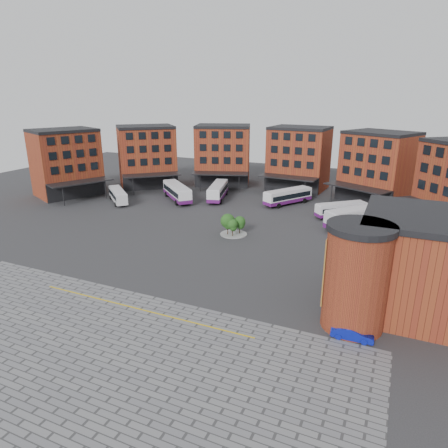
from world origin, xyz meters
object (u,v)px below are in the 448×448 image
at_px(tree_island, 232,223).
at_px(bus_a, 118,195).
at_px(bus_c, 218,191).
at_px(bus_e, 341,209).
at_px(blue_car, 352,333).
at_px(bus_f, 359,217).
at_px(bus_b, 177,192).
at_px(bus_d, 288,196).

height_order(tree_island, bus_a, tree_island).
bearing_deg(bus_c, bus_e, -20.93).
distance_m(tree_island, blue_car, 30.79).
height_order(tree_island, bus_f, bus_f).
relative_size(bus_a, bus_b, 0.81).
bearing_deg(bus_b, bus_a, 165.09).
bearing_deg(blue_car, tree_island, 41.46).
bearing_deg(blue_car, bus_a, 56.05).
bearing_deg(blue_car, bus_d, 19.74).
relative_size(bus_c, bus_d, 1.10).
bearing_deg(bus_d, bus_a, -126.66).
bearing_deg(bus_d, blue_car, -35.52).
bearing_deg(bus_f, tree_island, -105.41).
xyz_separation_m(bus_a, bus_e, (44.52, 8.21, -0.16)).
relative_size(bus_e, blue_car, 2.27).
xyz_separation_m(bus_d, bus_e, (11.41, -4.77, -0.23)).
xyz_separation_m(bus_a, bus_f, (48.18, 3.00, 0.29)).
bearing_deg(bus_f, bus_d, -172.30).
distance_m(bus_c, bus_d, 15.16).
bearing_deg(bus_e, blue_car, -30.78).
height_order(bus_a, blue_car, bus_a).
xyz_separation_m(bus_d, blue_car, (18.28, -44.04, -1.08)).
relative_size(bus_a, bus_c, 0.73).
relative_size(tree_island, bus_b, 0.41).
relative_size(bus_d, blue_car, 2.80).
distance_m(bus_d, bus_e, 12.37).
distance_m(bus_b, bus_f, 37.86).
distance_m(bus_a, bus_b, 12.38).
height_order(bus_d, bus_f, bus_f).
xyz_separation_m(bus_b, blue_car, (40.90, -37.63, -1.22)).
bearing_deg(bus_b, bus_e, -44.22).
distance_m(bus_c, bus_e, 26.59).
height_order(bus_a, bus_c, bus_c).
xyz_separation_m(bus_c, blue_car, (33.31, -42.10, -1.15)).
xyz_separation_m(bus_f, blue_car, (3.21, -34.06, -1.29)).
height_order(bus_b, bus_c, bus_b).
relative_size(bus_b, bus_c, 0.90).
relative_size(tree_island, bus_f, 0.38).
bearing_deg(blue_car, bus_c, 35.55).
distance_m(bus_b, bus_d, 23.51).
bearing_deg(tree_island, bus_c, 120.53).
bearing_deg(blue_car, bus_b, 44.58).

